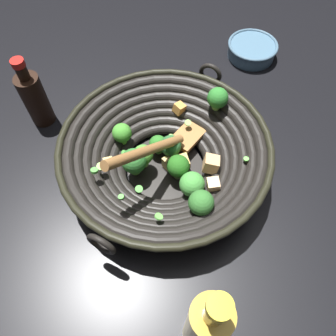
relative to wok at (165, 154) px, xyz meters
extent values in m
plane|color=black|center=(0.00, 0.00, -0.06)|extent=(4.00, 4.00, 0.00)
cylinder|color=black|center=(0.00, 0.00, -0.06)|extent=(0.16, 0.16, 0.01)
torus|color=black|center=(0.00, 0.00, -0.04)|extent=(0.22, 0.22, 0.02)
torus|color=black|center=(0.00, 0.00, -0.03)|extent=(0.25, 0.25, 0.02)
torus|color=black|center=(0.00, 0.00, -0.02)|extent=(0.28, 0.28, 0.02)
torus|color=black|center=(0.00, 0.00, -0.01)|extent=(0.31, 0.31, 0.02)
torus|color=black|center=(0.00, 0.00, 0.00)|extent=(0.34, 0.34, 0.02)
torus|color=black|center=(0.00, 0.00, 0.01)|extent=(0.37, 0.37, 0.02)
torus|color=black|center=(0.00, 0.00, 0.02)|extent=(0.40, 0.40, 0.02)
torus|color=black|center=(0.00, 0.00, 0.03)|extent=(0.42, 0.42, 0.01)
torus|color=black|center=(0.09, 0.20, 0.03)|extent=(0.05, 0.03, 0.05)
torus|color=black|center=(-0.09, -0.20, 0.03)|extent=(0.05, 0.03, 0.05)
cylinder|color=#88BB55|center=(0.04, 0.00, -0.03)|extent=(0.02, 0.02, 0.02)
sphere|color=#4E9A34|center=(0.04, 0.00, 0.00)|extent=(0.04, 0.04, 0.04)
cylinder|color=#79C048|center=(0.09, -0.05, -0.03)|extent=(0.02, 0.02, 0.02)
sphere|color=#44972F|center=(0.09, -0.05, 0.00)|extent=(0.04, 0.04, 0.04)
cylinder|color=#5AA13C|center=(0.06, 0.02, -0.03)|extent=(0.03, 0.03, 0.02)
sphere|color=#30752F|center=(0.06, 0.02, 0.00)|extent=(0.05, 0.05, 0.05)
cylinder|color=#8BB04F|center=(-0.07, 0.11, -0.01)|extent=(0.02, 0.02, 0.01)
sphere|color=#32702D|center=(-0.07, 0.11, 0.02)|extent=(0.05, 0.05, 0.05)
cylinder|color=#68994D|center=(0.02, -0.03, -0.04)|extent=(0.02, 0.02, 0.02)
sphere|color=#2C7225|center=(0.02, -0.03, -0.02)|extent=(0.04, 0.04, 0.04)
cylinder|color=olive|center=(-0.01, -0.03, -0.03)|extent=(0.02, 0.02, 0.02)
sphere|color=#2A602F|center=(-0.01, -0.03, -0.01)|extent=(0.04, 0.04, 0.04)
cylinder|color=#6CA54C|center=(-0.10, -0.12, 0.02)|extent=(0.02, 0.02, 0.01)
sphere|color=#2B7B2C|center=(-0.10, -0.12, 0.04)|extent=(0.04, 0.04, 0.04)
cylinder|color=#6A8F4F|center=(-0.03, 0.02, -0.04)|extent=(0.02, 0.02, 0.02)
sphere|color=#24631B|center=(-0.03, 0.02, -0.01)|extent=(0.05, 0.05, 0.05)
cylinder|color=#74B346|center=(-0.06, 0.06, -0.03)|extent=(0.03, 0.03, 0.01)
sphere|color=green|center=(-0.06, 0.06, -0.01)|extent=(0.05, 0.05, 0.05)
cube|color=#E59947|center=(-0.02, -0.12, 0.00)|extent=(0.03, 0.03, 0.03)
cube|color=#C4872D|center=(-0.04, 0.00, -0.03)|extent=(0.04, 0.04, 0.03)
cube|color=#E8AD74|center=(-0.10, 0.06, 0.00)|extent=(0.03, 0.03, 0.03)
cube|color=#DDB466|center=(-0.01, 0.00, -0.03)|extent=(0.04, 0.04, 0.03)
cube|color=#E6AE73|center=(-0.09, 0.01, -0.01)|extent=(0.03, 0.03, 0.04)
cube|color=#E5BD66|center=(0.11, 0.02, -0.02)|extent=(0.03, 0.03, 0.02)
cylinder|color=#56B247|center=(0.08, 0.10, -0.01)|extent=(0.01, 0.01, 0.01)
cylinder|color=#99D166|center=(-0.01, -0.05, -0.01)|extent=(0.02, 0.02, 0.01)
cylinder|color=#56B247|center=(0.12, 0.07, 0.03)|extent=(0.01, 0.02, 0.01)
cylinder|color=#56B247|center=(0.05, 0.07, -0.02)|extent=(0.02, 0.02, 0.01)
cylinder|color=#6BC651|center=(0.09, -0.05, -0.01)|extent=(0.02, 0.02, 0.00)
cylinder|color=#99D166|center=(0.12, 0.05, 0.02)|extent=(0.02, 0.02, 0.01)
cylinder|color=#56B247|center=(0.09, -0.01, -0.03)|extent=(0.02, 0.02, 0.01)
cylinder|color=#6BC651|center=(-0.16, 0.02, 0.02)|extent=(0.02, 0.01, 0.01)
cylinder|color=#6BC651|center=(0.00, 0.15, 0.02)|extent=(0.02, 0.02, 0.01)
cylinder|color=#99D166|center=(-0.04, -0.08, 0.00)|extent=(0.02, 0.02, 0.01)
cube|color=#9E6B38|center=(-0.04, -0.06, -0.02)|extent=(0.08, 0.09, 0.01)
cylinder|color=#9D6B3B|center=(0.03, 0.04, 0.06)|extent=(0.13, 0.18, 0.15)
cylinder|color=black|center=(0.30, -0.12, 0.00)|extent=(0.05, 0.05, 0.13)
cylinder|color=black|center=(0.30, -0.12, 0.08)|extent=(0.02, 0.02, 0.03)
cylinder|color=red|center=(0.30, -0.12, 0.11)|extent=(0.03, 0.03, 0.01)
cylinder|color=gold|center=(-0.08, 0.31, 0.04)|extent=(0.06, 0.06, 0.20)
cylinder|color=gold|center=(-0.08, 0.31, 0.16)|extent=(0.02, 0.02, 0.05)
cylinder|color=yellow|center=(-0.08, 0.31, 0.19)|extent=(0.03, 0.03, 0.01)
cylinder|color=slate|center=(-0.21, -0.38, -0.04)|extent=(0.12, 0.12, 0.04)
torus|color=slate|center=(-0.21, -0.38, -0.02)|extent=(0.13, 0.13, 0.01)
cylinder|color=#6BC651|center=(-0.23, -0.39, -0.04)|extent=(0.02, 0.02, 0.01)
cylinder|color=#99D166|center=(-0.22, -0.40, -0.04)|extent=(0.02, 0.02, 0.01)
camera|label=1|loc=(-0.03, 0.37, 0.54)|focal=35.31mm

